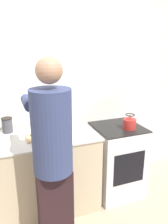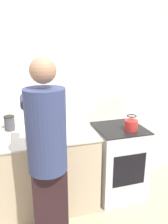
{
  "view_description": "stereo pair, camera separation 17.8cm",
  "coord_description": "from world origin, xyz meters",
  "px_view_note": "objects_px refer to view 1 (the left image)",
  "views": [
    {
      "loc": [
        -0.52,
        -1.91,
        1.89
      ],
      "look_at": [
        0.3,
        0.24,
        1.18
      ],
      "focal_mm": 35.0,
      "sensor_mm": 36.0,
      "label": 1
    },
    {
      "loc": [
        -0.35,
        -1.97,
        1.89
      ],
      "look_at": [
        0.3,
        0.24,
        1.18
      ],
      "focal_mm": 35.0,
      "sensor_mm": 36.0,
      "label": 2
    }
  ],
  "objects_px": {
    "person": "(53,156)",
    "cutting_board": "(42,137)",
    "oven": "(117,160)",
    "knife": "(41,135)",
    "kettle": "(130,123)",
    "canister_jar": "(7,125)"
  },
  "relations": [
    {
      "from": "person",
      "to": "cutting_board",
      "type": "relative_size",
      "value": 5.47
    },
    {
      "from": "cutting_board",
      "to": "knife",
      "type": "relative_size",
      "value": 1.36
    },
    {
      "from": "person",
      "to": "cutting_board",
      "type": "height_order",
      "value": "person"
    },
    {
      "from": "person",
      "to": "knife",
      "type": "relative_size",
      "value": 7.43
    },
    {
      "from": "person",
      "to": "oven",
      "type": "bearing_deg",
      "value": 30.4
    },
    {
      "from": "knife",
      "to": "kettle",
      "type": "height_order",
      "value": "kettle"
    },
    {
      "from": "cutting_board",
      "to": "knife",
      "type": "xyz_separation_m",
      "value": [
        0.0,
        0.03,
        0.01
      ]
    },
    {
      "from": "knife",
      "to": "cutting_board",
      "type": "bearing_deg",
      "value": -77.32
    },
    {
      "from": "oven",
      "to": "canister_jar",
      "type": "relative_size",
      "value": 5.28
    },
    {
      "from": "person",
      "to": "canister_jar",
      "type": "xyz_separation_m",
      "value": [
        -0.33,
        0.83,
        0.03
      ]
    },
    {
      "from": "kettle",
      "to": "person",
      "type": "bearing_deg",
      "value": -156.56
    },
    {
      "from": "kettle",
      "to": "oven",
      "type": "bearing_deg",
      "value": 128.47
    },
    {
      "from": "oven",
      "to": "canister_jar",
      "type": "xyz_separation_m",
      "value": [
        -1.29,
        0.27,
        0.56
      ]
    },
    {
      "from": "knife",
      "to": "kettle",
      "type": "distance_m",
      "value": 1.05
    },
    {
      "from": "cutting_board",
      "to": "kettle",
      "type": "height_order",
      "value": "kettle"
    },
    {
      "from": "cutting_board",
      "to": "oven",
      "type": "bearing_deg",
      "value": 0.7
    },
    {
      "from": "knife",
      "to": "canister_jar",
      "type": "bearing_deg",
      "value": 156.45
    },
    {
      "from": "oven",
      "to": "knife",
      "type": "bearing_deg",
      "value": 178.99
    },
    {
      "from": "kettle",
      "to": "canister_jar",
      "type": "height_order",
      "value": "same"
    },
    {
      "from": "cutting_board",
      "to": "knife",
      "type": "distance_m",
      "value": 0.03
    },
    {
      "from": "canister_jar",
      "to": "person",
      "type": "bearing_deg",
      "value": -68.43
    },
    {
      "from": "oven",
      "to": "knife",
      "type": "height_order",
      "value": "knife"
    }
  ]
}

